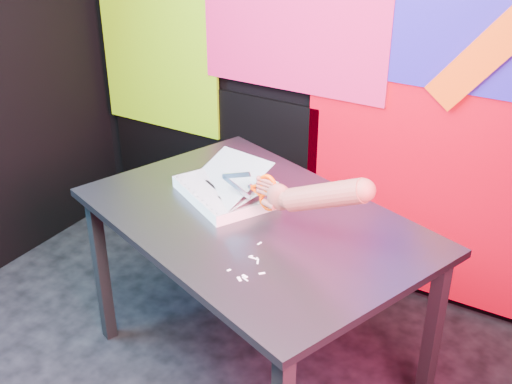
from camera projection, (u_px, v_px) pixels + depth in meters
The scene contains 7 objects.
room at pixel (115, 114), 1.66m from camera, with size 3.01×3.01×2.71m.
backdrop at pixel (352, 99), 2.93m from camera, with size 2.88×0.05×2.08m.
work_table at pixel (254, 236), 2.43m from camera, with size 1.51×1.25×0.75m.
printout_stack at pixel (225, 191), 2.52m from camera, with size 0.47×0.43×0.20m.
scissors at pixel (264, 191), 2.26m from camera, with size 0.25×0.04×0.14m.
hand_forearm at pixel (317, 195), 2.11m from camera, with size 0.45×0.12×0.22m.
paper_clippings at pixel (250, 267), 2.10m from camera, with size 0.12×0.24×0.00m.
Camera 1 is at (1.12, -1.15, 1.95)m, focal length 45.00 mm.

